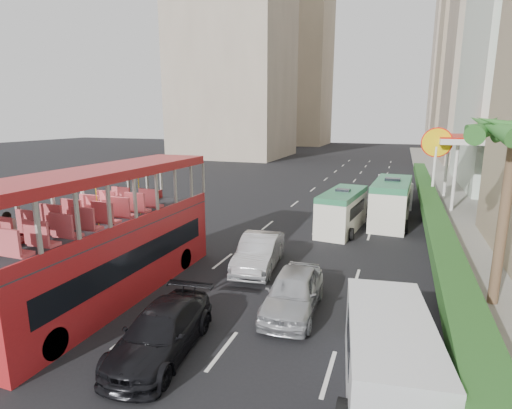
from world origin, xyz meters
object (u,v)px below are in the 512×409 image
at_px(minibus_far, 391,202).
at_px(panel_van_far, 394,191).
at_px(palm_tree, 504,219).
at_px(double_decker_bus, 109,234).
at_px(van_asset, 344,217).
at_px(car_silver_lane_b, 293,311).
at_px(panel_van_near, 389,358).
at_px(minibus_near, 342,211).
at_px(shell_station, 479,172).
at_px(car_black, 162,353).
at_px(car_silver_lane_a, 259,268).

distance_m(minibus_far, panel_van_far, 6.51).
bearing_deg(palm_tree, double_decker_bus, -163.84).
height_order(double_decker_bus, van_asset, double_decker_bus).
relative_size(car_silver_lane_b, panel_van_near, 0.89).
height_order(car_silver_lane_b, minibus_near, minibus_near).
bearing_deg(palm_tree, shell_station, 83.40).
xyz_separation_m(panel_van_near, shell_station, (5.68, 25.28, 1.75)).
bearing_deg(car_black, palm_tree, 28.06).
height_order(panel_van_near, panel_van_far, panel_van_far).
xyz_separation_m(double_decker_bus, shell_station, (16.00, 23.00, 0.22)).
relative_size(car_silver_lane_b, shell_station, 0.56).
bearing_deg(car_silver_lane_a, palm_tree, -11.35).
distance_m(van_asset, panel_van_far, 6.87).
relative_size(van_asset, shell_station, 0.64).
bearing_deg(minibus_near, shell_station, 56.33).
xyz_separation_m(car_black, panel_van_far, (5.94, 24.58, 1.02)).
relative_size(van_asset, palm_tree, 0.80).
xyz_separation_m(car_silver_lane_a, car_silver_lane_b, (2.58, -3.57, 0.00)).
height_order(double_decker_bus, panel_van_near, double_decker_bus).
height_order(car_silver_lane_b, car_black, car_silver_lane_b).
relative_size(minibus_far, panel_van_far, 1.26).
relative_size(car_silver_lane_a, shell_station, 0.59).
relative_size(car_silver_lane_b, van_asset, 0.87).
bearing_deg(minibus_far, car_silver_lane_a, -114.05).
bearing_deg(car_black, van_asset, 75.15).
bearing_deg(palm_tree, van_asset, 120.62).
relative_size(double_decker_bus, car_black, 2.34).
relative_size(minibus_far, panel_van_near, 1.28).
xyz_separation_m(car_silver_lane_a, minibus_far, (5.48, 10.64, 1.42)).
distance_m(double_decker_bus, car_silver_lane_a, 6.93).
relative_size(car_black, panel_van_far, 0.92).
relative_size(minibus_far, shell_station, 0.80).
bearing_deg(van_asset, panel_van_far, 71.04).
xyz_separation_m(car_black, minibus_near, (3.12, 15.19, 1.23)).
height_order(car_silver_lane_a, panel_van_far, panel_van_far).
bearing_deg(panel_van_far, van_asset, -125.82).
height_order(double_decker_bus, car_silver_lane_b, double_decker_bus).
bearing_deg(minibus_far, car_silver_lane_b, -98.31).
distance_m(car_silver_lane_a, minibus_near, 8.30).
relative_size(car_silver_lane_b, palm_tree, 0.70).
bearing_deg(van_asset, minibus_far, -0.27).
height_order(double_decker_bus, palm_tree, palm_tree).
bearing_deg(car_silver_lane_b, palm_tree, 19.53).
bearing_deg(car_silver_lane_b, car_silver_lane_a, 123.00).
distance_m(car_silver_lane_b, minibus_near, 11.39).
relative_size(minibus_near, minibus_far, 0.87).
relative_size(minibus_far, palm_tree, 1.00).
height_order(car_silver_lane_a, car_black, car_silver_lane_a).
distance_m(car_silver_lane_a, van_asset, 11.35).
distance_m(car_black, panel_van_far, 25.30).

